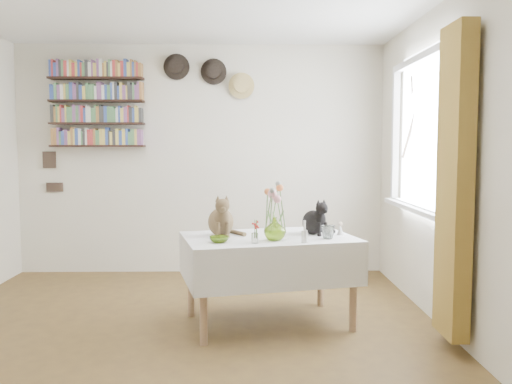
{
  "coord_description": "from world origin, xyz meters",
  "views": [
    {
      "loc": [
        0.49,
        -3.73,
        1.39
      ],
      "look_at": [
        0.57,
        0.35,
        1.05
      ],
      "focal_mm": 38.0,
      "sensor_mm": 36.0,
      "label": 1
    }
  ],
  "objects_px": {
    "dining_table": "(269,258)",
    "tabby_cat": "(221,214)",
    "black_cat": "(313,216)",
    "bookshelf_unit": "(97,105)",
    "flower_vase": "(275,229)"
  },
  "relations": [
    {
      "from": "tabby_cat",
      "to": "black_cat",
      "type": "height_order",
      "value": "tabby_cat"
    },
    {
      "from": "dining_table",
      "to": "tabby_cat",
      "type": "height_order",
      "value": "tabby_cat"
    },
    {
      "from": "dining_table",
      "to": "bookshelf_unit",
      "type": "height_order",
      "value": "bookshelf_unit"
    },
    {
      "from": "dining_table",
      "to": "tabby_cat",
      "type": "xyz_separation_m",
      "value": [
        -0.37,
        0.06,
        0.34
      ]
    },
    {
      "from": "dining_table",
      "to": "tabby_cat",
      "type": "relative_size",
      "value": 4.37
    },
    {
      "from": "flower_vase",
      "to": "dining_table",
      "type": "bearing_deg",
      "value": 102.38
    },
    {
      "from": "tabby_cat",
      "to": "black_cat",
      "type": "bearing_deg",
      "value": -3.96
    },
    {
      "from": "tabby_cat",
      "to": "black_cat",
      "type": "distance_m",
      "value": 0.74
    },
    {
      "from": "black_cat",
      "to": "bookshelf_unit",
      "type": "distance_m",
      "value": 2.85
    },
    {
      "from": "flower_vase",
      "to": "bookshelf_unit",
      "type": "relative_size",
      "value": 0.17
    },
    {
      "from": "flower_vase",
      "to": "bookshelf_unit",
      "type": "height_order",
      "value": "bookshelf_unit"
    },
    {
      "from": "black_cat",
      "to": "flower_vase",
      "type": "xyz_separation_m",
      "value": [
        -0.32,
        -0.3,
        -0.06
      ]
    },
    {
      "from": "dining_table",
      "to": "tabby_cat",
      "type": "bearing_deg",
      "value": 171.24
    },
    {
      "from": "tabby_cat",
      "to": "flower_vase",
      "type": "bearing_deg",
      "value": -38.71
    },
    {
      "from": "black_cat",
      "to": "flower_vase",
      "type": "bearing_deg",
      "value": -168.66
    }
  ]
}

